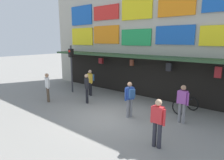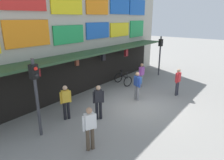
{
  "view_description": "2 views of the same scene",
  "coord_description": "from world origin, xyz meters",
  "px_view_note": "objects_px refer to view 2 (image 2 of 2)",
  "views": [
    {
      "loc": [
        5.37,
        -6.61,
        3.53
      ],
      "look_at": [
        -0.99,
        1.28,
        1.44
      ],
      "focal_mm": 30.97,
      "sensor_mm": 36.0,
      "label": 1
    },
    {
      "loc": [
        -8.82,
        -4.91,
        4.63
      ],
      "look_at": [
        -1.07,
        1.04,
        1.55
      ],
      "focal_mm": 31.97,
      "sensor_mm": 36.0,
      "label": 2
    }
  ],
  "objects_px": {
    "pedestrian_in_purple": "(141,74)",
    "pedestrian_in_black": "(98,100)",
    "bicycle_parked": "(123,79)",
    "pedestrian_in_yellow": "(178,81)",
    "traffic_light_far": "(160,50)",
    "pedestrian_in_blue": "(90,126)",
    "pedestrian_in_red": "(137,84)",
    "traffic_light_near": "(36,86)",
    "pedestrian_in_white": "(66,100)"
  },
  "relations": [
    {
      "from": "pedestrian_in_black",
      "to": "pedestrian_in_red",
      "type": "relative_size",
      "value": 1.0
    },
    {
      "from": "traffic_light_far",
      "to": "pedestrian_in_red",
      "type": "distance_m",
      "value": 5.87
    },
    {
      "from": "traffic_light_far",
      "to": "pedestrian_in_black",
      "type": "bearing_deg",
      "value": -173.47
    },
    {
      "from": "pedestrian_in_yellow",
      "to": "pedestrian_in_purple",
      "type": "distance_m",
      "value": 2.49
    },
    {
      "from": "pedestrian_in_black",
      "to": "pedestrian_in_purple",
      "type": "xyz_separation_m",
      "value": [
        5.19,
        0.66,
        0.0
      ]
    },
    {
      "from": "traffic_light_near",
      "to": "pedestrian_in_black",
      "type": "xyz_separation_m",
      "value": [
        2.47,
        -0.98,
        -1.19
      ]
    },
    {
      "from": "pedestrian_in_purple",
      "to": "bicycle_parked",
      "type": "bearing_deg",
      "value": 101.66
    },
    {
      "from": "traffic_light_near",
      "to": "pedestrian_in_purple",
      "type": "distance_m",
      "value": 7.77
    },
    {
      "from": "bicycle_parked",
      "to": "pedestrian_in_blue",
      "type": "xyz_separation_m",
      "value": [
        -6.85,
        -3.26,
        0.55
      ]
    },
    {
      "from": "traffic_light_far",
      "to": "pedestrian_in_blue",
      "type": "height_order",
      "value": "traffic_light_far"
    },
    {
      "from": "pedestrian_in_blue",
      "to": "pedestrian_in_white",
      "type": "bearing_deg",
      "value": 67.96
    },
    {
      "from": "traffic_light_near",
      "to": "pedestrian_in_black",
      "type": "bearing_deg",
      "value": -21.61
    },
    {
      "from": "pedestrian_in_black",
      "to": "pedestrian_in_yellow",
      "type": "bearing_deg",
      "value": -19.26
    },
    {
      "from": "pedestrian_in_yellow",
      "to": "traffic_light_near",
      "type": "bearing_deg",
      "value": 159.98
    },
    {
      "from": "traffic_light_far",
      "to": "pedestrian_in_white",
      "type": "xyz_separation_m",
      "value": [
        -9.64,
        0.22,
        -1.16
      ]
    },
    {
      "from": "pedestrian_in_red",
      "to": "pedestrian_in_white",
      "type": "bearing_deg",
      "value": 159.94
    },
    {
      "from": "traffic_light_far",
      "to": "pedestrian_in_blue",
      "type": "bearing_deg",
      "value": -167.94
    },
    {
      "from": "traffic_light_far",
      "to": "pedestrian_in_red",
      "type": "relative_size",
      "value": 1.9
    },
    {
      "from": "traffic_light_far",
      "to": "pedestrian_in_purple",
      "type": "distance_m",
      "value": 3.74
    },
    {
      "from": "pedestrian_in_purple",
      "to": "pedestrian_in_blue",
      "type": "bearing_deg",
      "value": -164.79
    },
    {
      "from": "traffic_light_far",
      "to": "pedestrian_in_purple",
      "type": "height_order",
      "value": "traffic_light_far"
    },
    {
      "from": "traffic_light_near",
      "to": "traffic_light_far",
      "type": "bearing_deg",
      "value": 0.1
    },
    {
      "from": "pedestrian_in_blue",
      "to": "pedestrian_in_red",
      "type": "distance_m",
      "value": 5.14
    },
    {
      "from": "bicycle_parked",
      "to": "pedestrian_in_white",
      "type": "relative_size",
      "value": 0.79
    },
    {
      "from": "traffic_light_far",
      "to": "pedestrian_in_black",
      "type": "xyz_separation_m",
      "value": [
        -8.72,
        -1.0,
        -1.19
      ]
    },
    {
      "from": "pedestrian_in_black",
      "to": "bicycle_parked",
      "type": "bearing_deg",
      "value": 21.99
    },
    {
      "from": "traffic_light_near",
      "to": "pedestrian_in_yellow",
      "type": "xyz_separation_m",
      "value": [
        7.72,
        -2.81,
        -1.19
      ]
    },
    {
      "from": "traffic_light_far",
      "to": "pedestrian_in_yellow",
      "type": "bearing_deg",
      "value": -140.81
    },
    {
      "from": "pedestrian_in_black",
      "to": "pedestrian_in_yellow",
      "type": "relative_size",
      "value": 1.0
    },
    {
      "from": "pedestrian_in_purple",
      "to": "pedestrian_in_red",
      "type": "bearing_deg",
      "value": -156.43
    },
    {
      "from": "pedestrian_in_black",
      "to": "pedestrian_in_blue",
      "type": "distance_m",
      "value": 2.32
    },
    {
      "from": "pedestrian_in_yellow",
      "to": "pedestrian_in_white",
      "type": "distance_m",
      "value": 6.88
    },
    {
      "from": "traffic_light_far",
      "to": "pedestrian_in_purple",
      "type": "xyz_separation_m",
      "value": [
        -3.53,
        -0.34,
        -1.19
      ]
    },
    {
      "from": "pedestrian_in_blue",
      "to": "pedestrian_in_white",
      "type": "height_order",
      "value": "same"
    },
    {
      "from": "pedestrian_in_yellow",
      "to": "bicycle_parked",
      "type": "bearing_deg",
      "value": 94.91
    },
    {
      "from": "traffic_light_near",
      "to": "pedestrian_in_purple",
      "type": "height_order",
      "value": "traffic_light_near"
    },
    {
      "from": "pedestrian_in_blue",
      "to": "bicycle_parked",
      "type": "bearing_deg",
      "value": 25.48
    },
    {
      "from": "pedestrian_in_purple",
      "to": "pedestrian_in_blue",
      "type": "xyz_separation_m",
      "value": [
        -7.12,
        -1.94,
        0.0
      ]
    },
    {
      "from": "traffic_light_near",
      "to": "traffic_light_far",
      "type": "height_order",
      "value": "same"
    },
    {
      "from": "traffic_light_near",
      "to": "pedestrian_in_white",
      "type": "distance_m",
      "value": 1.95
    },
    {
      "from": "pedestrian_in_red",
      "to": "traffic_light_near",
      "type": "bearing_deg",
      "value": 167.52
    },
    {
      "from": "traffic_light_far",
      "to": "pedestrian_in_yellow",
      "type": "xyz_separation_m",
      "value": [
        -3.47,
        -2.83,
        -1.19
      ]
    },
    {
      "from": "traffic_light_far",
      "to": "pedestrian_in_blue",
      "type": "distance_m",
      "value": 10.96
    },
    {
      "from": "pedestrian_in_yellow",
      "to": "pedestrian_in_blue",
      "type": "relative_size",
      "value": 1.0
    },
    {
      "from": "pedestrian_in_white",
      "to": "pedestrian_in_black",
      "type": "bearing_deg",
      "value": -52.84
    },
    {
      "from": "pedestrian_in_purple",
      "to": "pedestrian_in_black",
      "type": "bearing_deg",
      "value": -172.77
    },
    {
      "from": "bicycle_parked",
      "to": "pedestrian_in_blue",
      "type": "bearing_deg",
      "value": -154.52
    },
    {
      "from": "traffic_light_far",
      "to": "pedestrian_in_white",
      "type": "distance_m",
      "value": 9.72
    },
    {
      "from": "pedestrian_in_yellow",
      "to": "pedestrian_in_red",
      "type": "relative_size",
      "value": 1.0
    },
    {
      "from": "traffic_light_near",
      "to": "pedestrian_in_yellow",
      "type": "relative_size",
      "value": 1.9
    }
  ]
}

